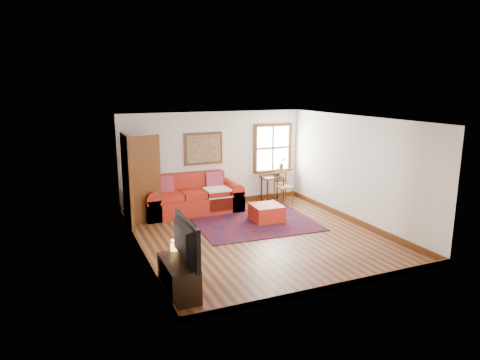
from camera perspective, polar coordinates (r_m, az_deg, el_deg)
name	(u,v)px	position (r m, az deg, el deg)	size (l,w,h in m)	color
ground	(258,236)	(9.29, 2.43, -7.43)	(5.50, 5.50, 0.00)	#3F1F11
room_envelope	(258,160)	(8.88, 2.48, 2.67)	(5.04, 5.54, 2.52)	silver
window	(274,153)	(12.09, 4.55, 3.65)	(1.18, 0.20, 1.38)	white
doorway	(137,180)	(10.00, -13.54, 0.05)	(0.89, 1.08, 2.14)	black
framed_artwork	(203,149)	(11.26, -4.90, 4.20)	(1.05, 0.07, 0.85)	#5F3114
persian_rug	(255,223)	(10.10, 2.01, -5.71)	(2.73, 2.18, 0.02)	#570E0C
red_leather_sofa	(192,200)	(10.95, -6.43, -2.64)	(2.47, 1.02, 0.97)	#AE2516
red_ottoman	(267,213)	(10.22, 3.56, -4.39)	(0.69, 0.69, 0.40)	#AE2516
side_table	(273,181)	(11.83, 4.36, -0.11)	(0.59, 0.45, 0.71)	black
ladder_back_chair	(282,185)	(11.79, 5.68, -0.67)	(0.46, 0.44, 0.91)	tan
media_cabinet	(179,278)	(6.81, -8.17, -12.76)	(0.44, 0.98, 0.54)	black
television	(179,241)	(6.55, -8.08, -8.05)	(1.17, 0.15, 0.67)	black
candle_hurricane	(174,246)	(7.08, -8.82, -8.66)	(0.12, 0.12, 0.18)	silver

